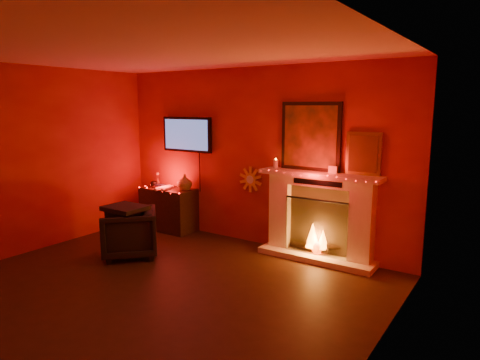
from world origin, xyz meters
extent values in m
plane|color=black|center=(0.00, 0.00, 0.00)|extent=(5.00, 5.00, 0.00)
plane|color=silver|center=(0.00, 0.00, 2.70)|extent=(5.00, 5.00, 0.00)
plane|color=maroon|center=(0.00, 2.50, 1.35)|extent=(5.00, 0.00, 5.00)
plane|color=maroon|center=(-2.50, 0.00, 1.35)|extent=(0.00, 5.00, 5.00)
plane|color=maroon|center=(2.50, 0.00, 1.35)|extent=(0.00, 5.00, 5.00)
cube|color=beige|center=(1.15, 2.30, 0.04)|extent=(1.65, 0.40, 0.08)
cube|color=beige|center=(0.55, 2.39, 0.55)|extent=(0.30, 0.22, 0.95)
cube|color=beige|center=(1.75, 2.39, 0.55)|extent=(0.30, 0.22, 0.95)
cube|color=beige|center=(1.15, 2.39, 1.10)|extent=(1.50, 0.22, 0.14)
cube|color=beige|center=(1.15, 2.33, 1.20)|extent=(1.72, 0.34, 0.06)
cube|color=#8C6F51|center=(1.15, 2.45, 0.55)|extent=(0.90, 0.10, 0.95)
cube|color=black|center=(1.15, 2.27, 0.47)|extent=(0.90, 0.02, 0.78)
cylinder|color=black|center=(1.05, 2.36, 0.14)|extent=(0.55, 0.09, 0.09)
cylinder|color=black|center=(1.23, 2.38, 0.20)|extent=(0.51, 0.18, 0.08)
cone|color=orange|center=(1.07, 2.36, 0.33)|extent=(0.20, 0.20, 0.34)
cone|color=orange|center=(1.22, 2.37, 0.29)|extent=(0.16, 0.16, 0.26)
sphere|color=#FF3F07|center=(1.15, 2.36, 0.16)|extent=(0.18, 0.18, 0.18)
cube|color=black|center=(0.95, 2.46, 1.71)|extent=(0.88, 0.05, 0.95)
cube|color=#C55C1A|center=(0.95, 2.44, 1.71)|extent=(0.78, 0.01, 0.85)
cube|color=gold|center=(1.70, 2.47, 1.51)|extent=(0.46, 0.04, 0.56)
cube|color=olive|center=(1.70, 2.45, 1.51)|extent=(0.38, 0.01, 0.48)
cylinder|color=beige|center=(0.45, 2.38, 1.29)|extent=(0.07, 0.07, 0.12)
cube|color=white|center=(1.33, 2.36, 1.28)|extent=(0.12, 0.01, 0.10)
cube|color=black|center=(-1.30, 2.46, 1.65)|extent=(1.00, 0.06, 0.58)
cube|color=#3E5AA1|center=(-1.30, 2.42, 1.65)|extent=(0.92, 0.01, 0.50)
cylinder|color=black|center=(-1.05, 2.47, 1.03)|extent=(0.02, 0.02, 0.66)
cylinder|color=gold|center=(-0.05, 2.48, 1.00)|extent=(0.20, 0.03, 0.20)
cylinder|color=white|center=(-0.05, 2.46, 1.00)|extent=(0.13, 0.01, 0.13)
cube|color=black|center=(-1.58, 2.26, 0.36)|extent=(0.96, 0.48, 0.73)
imported|color=brown|center=(-1.25, 2.30, 0.86)|extent=(0.26, 0.26, 0.27)
imported|color=black|center=(-1.89, 2.23, 0.78)|extent=(0.12, 0.12, 0.09)
cylinder|color=white|center=(-1.63, 2.17, 0.75)|extent=(0.06, 0.38, 0.05)
cylinder|color=white|center=(-1.57, 2.14, 0.75)|extent=(0.06, 0.38, 0.05)
cylinder|color=white|center=(-1.51, 2.17, 0.75)|extent=(0.15, 0.38, 0.05)
cube|color=#511717|center=(-1.75, 2.22, 0.74)|extent=(0.20, 0.14, 0.03)
cube|color=#1F2D48|center=(-1.74, 2.23, 0.77)|extent=(0.17, 0.12, 0.02)
imported|color=black|center=(-1.13, 0.96, 0.34)|extent=(1.05, 1.05, 0.68)
camera|label=1|loc=(3.45, -3.02, 2.12)|focal=32.00mm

